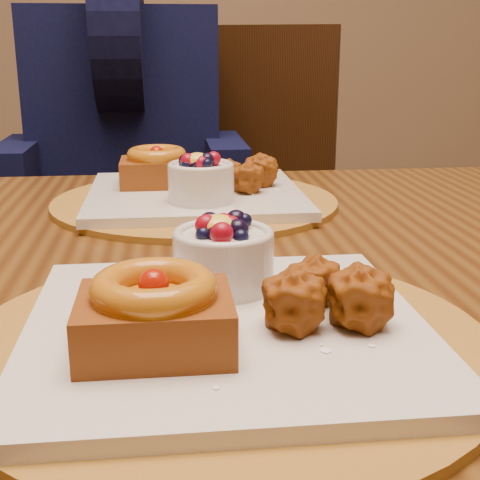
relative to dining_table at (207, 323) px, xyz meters
name	(u,v)px	position (x,y,z in m)	size (l,w,h in m)	color
dining_table	(207,323)	(0.00, 0.00, 0.00)	(1.60, 0.90, 0.76)	#3C1F0A
place_setting_near	(223,317)	(0.00, -0.22, 0.10)	(0.38, 0.38, 0.08)	brown
place_setting_far	(194,190)	(0.00, 0.22, 0.10)	(0.38, 0.38, 0.08)	brown
chair_far	(225,219)	(0.10, 0.89, -0.12)	(0.62, 0.62, 1.01)	black
diner	(123,96)	(-0.12, 0.83, 0.18)	(0.49, 0.48, 0.80)	black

